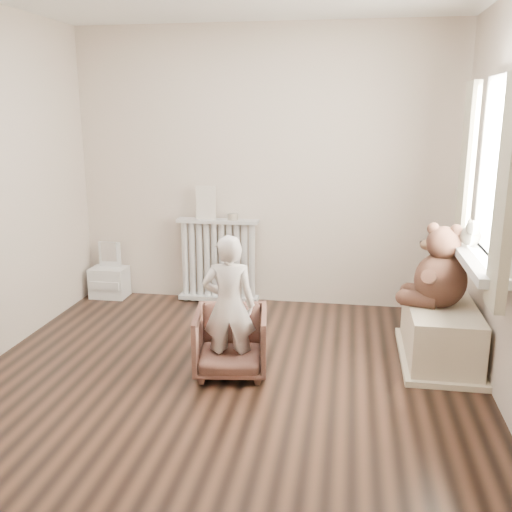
% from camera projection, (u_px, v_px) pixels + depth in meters
% --- Properties ---
extents(floor, '(3.60, 3.60, 0.01)m').
position_uv_depth(floor, '(224.00, 382.00, 3.96)').
color(floor, black).
rests_on(floor, ground).
extents(back_wall, '(3.60, 0.02, 2.60)m').
position_uv_depth(back_wall, '(264.00, 169.00, 5.36)').
color(back_wall, beige).
rests_on(back_wall, ground).
extents(front_wall, '(3.60, 0.02, 2.60)m').
position_uv_depth(front_wall, '(103.00, 274.00, 1.92)').
color(front_wall, beige).
rests_on(front_wall, ground).
extents(window, '(0.03, 0.90, 1.10)m').
position_uv_depth(window, '(502.00, 173.00, 3.61)').
color(window, white).
rests_on(window, right_wall).
extents(window_sill, '(0.22, 1.10, 0.06)m').
position_uv_depth(window_sill, '(479.00, 261.00, 3.77)').
color(window_sill, silver).
rests_on(window_sill, right_wall).
extents(curtain_left, '(0.06, 0.26, 1.30)m').
position_uv_depth(curtain_left, '(506.00, 195.00, 3.10)').
color(curtain_left, '#B9B294').
rests_on(curtain_left, right_wall).
extents(curtain_right, '(0.06, 0.26, 1.30)m').
position_uv_depth(curtain_right, '(466.00, 173.00, 4.19)').
color(curtain_right, '#B9B294').
rests_on(curtain_right, right_wall).
extents(radiator, '(0.78, 0.15, 0.83)m').
position_uv_depth(radiator, '(218.00, 263.00, 5.54)').
color(radiator, silver).
rests_on(radiator, floor).
extents(paper_doll, '(0.19, 0.02, 0.32)m').
position_uv_depth(paper_doll, '(206.00, 203.00, 5.41)').
color(paper_doll, beige).
rests_on(paper_doll, radiator).
extents(tin_a, '(0.10, 0.10, 0.06)m').
position_uv_depth(tin_a, '(233.00, 217.00, 5.40)').
color(tin_a, '#A59E8C').
rests_on(tin_a, radiator).
extents(toy_vanity, '(0.35, 0.25, 0.56)m').
position_uv_depth(toy_vanity, '(109.00, 270.00, 5.72)').
color(toy_vanity, silver).
rests_on(toy_vanity, floor).
extents(armchair, '(0.57, 0.58, 0.47)m').
position_uv_depth(armchair, '(231.00, 342.00, 4.06)').
color(armchair, brown).
rests_on(armchair, floor).
extents(child, '(0.40, 0.29, 1.01)m').
position_uv_depth(child, '(229.00, 306.00, 3.94)').
color(child, white).
rests_on(child, armchair).
extents(toy_bench, '(0.49, 0.93, 0.44)m').
position_uv_depth(toy_bench, '(440.00, 335.00, 4.27)').
color(toy_bench, beige).
rests_on(toy_bench, floor).
extents(teddy_bear, '(0.57, 0.49, 0.60)m').
position_uv_depth(teddy_bear, '(441.00, 275.00, 4.16)').
color(teddy_bear, '#331D14').
rests_on(teddy_bear, toy_bench).
extents(plush_cat, '(0.20, 0.27, 0.20)m').
position_uv_depth(plush_cat, '(470.00, 232.00, 4.02)').
color(plush_cat, slate).
rests_on(plush_cat, window_sill).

